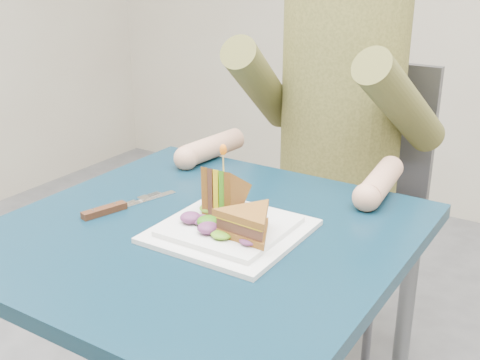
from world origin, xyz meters
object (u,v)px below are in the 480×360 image
Objects in this scene: sandwich_upright at (224,195)px; plate at (230,229)px; knife at (113,208)px; table at (203,265)px; sandwich_flat at (248,223)px; diner at (340,78)px; chair at (348,195)px; fork at (124,205)px.

plate is at bearing -45.26° from sandwich_upright.
sandwich_upright reaches higher than knife.
knife is (-0.20, -0.03, 0.09)m from table.
table is 0.17m from sandwich_flat.
plate is 0.07m from sandwich_flat.
table is 1.01× the size of diner.
diner reaches higher than chair.
diner is at bearing 90.00° from table.
sandwich_upright is (-0.04, 0.04, 0.05)m from plate.
chair is at bearing 74.96° from fork.
knife is at bearing -93.88° from fork.
fork is (-0.31, 0.01, -0.04)m from sandwich_flat.
fork is at bearing -179.97° from table.
plate is (0.06, -0.73, 0.20)m from chair.
sandwich_flat is at bearing -80.01° from diner.
plate is 0.08m from sandwich_upright.
table is at bearing 8.52° from knife.
table is 0.68m from diner.
plate reaches higher than fork.
sandwich_flat reaches higher than table.
table is 0.81× the size of chair.
diner is 0.59m from sandwich_upright.
sandwich_flat is (0.11, -0.76, 0.23)m from chair.
sandwich_upright is at bearing 14.61° from fork.
diner is (-0.00, 0.63, 0.26)m from table.
sandwich_flat is 0.93× the size of sandwich_upright.
knife is at bearing -106.97° from diner.
diner is 0.71m from knife.
diner is at bearing 95.41° from plate.
diner is (-0.00, -0.11, 0.37)m from chair.
chair is 0.79m from fork.
table is 0.75m from chair.
plate is 0.26m from fork.
sandwich_upright is 0.24m from knife.
fork is at bearing 86.12° from knife.
chair is 0.39m from diner.
sandwich_upright is 0.68× the size of knife.
chair is at bearing 75.38° from knife.
sandwich_upright is (0.01, 0.06, 0.13)m from table.
sandwich_upright is 0.23m from fork.
plate is at bearing 8.92° from knife.
knife is at bearing -171.48° from table.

